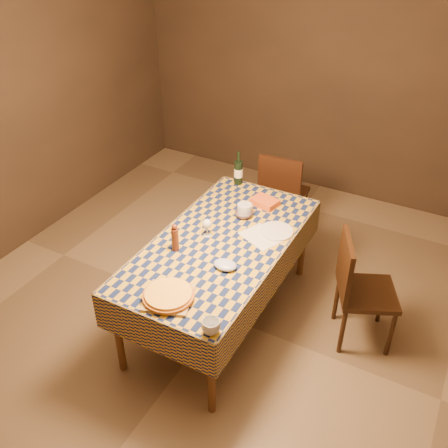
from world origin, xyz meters
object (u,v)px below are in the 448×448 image
(bowl, at_px, (244,214))
(pizza, at_px, (168,295))
(dining_table, at_px, (221,250))
(white_plate, at_px, (276,231))
(chair_right, at_px, (358,285))
(wine_bottle, at_px, (238,172))
(chair_far, at_px, (282,191))
(cutting_board, at_px, (169,298))

(bowl, bearing_deg, pizza, -89.69)
(dining_table, distance_m, bowl, 0.40)
(pizza, bearing_deg, white_plate, 73.10)
(bowl, distance_m, chair_right, 1.04)
(bowl, xyz_separation_m, chair_right, (1.00, -0.10, -0.27))
(dining_table, xyz_separation_m, wine_bottle, (-0.29, 0.86, 0.19))
(chair_far, bearing_deg, dining_table, -88.36)
(chair_far, bearing_deg, wine_bottle, -118.96)
(chair_far, bearing_deg, chair_right, -44.60)
(bowl, xyz_separation_m, chair_far, (-0.04, 0.93, -0.27))
(bowl, relative_size, chair_right, 0.16)
(white_plate, xyz_separation_m, chair_far, (-0.36, 1.00, -0.25))
(dining_table, bearing_deg, wine_bottle, 108.68)
(dining_table, xyz_separation_m, cutting_board, (0.00, -0.72, 0.09))
(cutting_board, xyz_separation_m, white_plate, (0.31, 1.03, -0.00))
(pizza, distance_m, chair_right, 1.45)
(wine_bottle, relative_size, chair_right, 0.33)
(dining_table, bearing_deg, chair_right, 16.36)
(chair_far, relative_size, chair_right, 1.00)
(dining_table, bearing_deg, bowl, 90.23)
(chair_right, bearing_deg, wine_bottle, 156.31)
(chair_far, bearing_deg, white_plate, -70.54)
(chair_right, bearing_deg, bowl, 174.59)
(cutting_board, distance_m, wine_bottle, 1.61)
(white_plate, xyz_separation_m, chair_right, (0.68, -0.02, -0.25))
(pizza, height_order, white_plate, pizza)
(pizza, relative_size, chair_right, 0.38)
(dining_table, relative_size, bowl, 12.76)
(dining_table, height_order, cutting_board, cutting_board)
(wine_bottle, bearing_deg, chair_right, -23.69)
(chair_right, bearing_deg, chair_far, 135.40)
(dining_table, xyz_separation_m, white_plate, (0.32, 0.31, 0.08))
(dining_table, relative_size, cutting_board, 6.17)
(bowl, height_order, chair_right, chair_right)
(bowl, bearing_deg, white_plate, -13.29)
(wine_bottle, height_order, white_plate, wine_bottle)
(dining_table, distance_m, white_plate, 0.45)
(white_plate, distance_m, chair_far, 1.10)
(bowl, height_order, white_plate, bowl)
(pizza, xyz_separation_m, white_plate, (0.31, 1.03, -0.03))
(pizza, bearing_deg, wine_bottle, 100.61)
(dining_table, distance_m, chair_far, 1.33)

